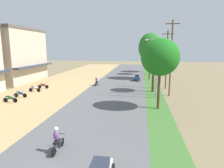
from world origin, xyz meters
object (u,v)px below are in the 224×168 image
motorbike_ahead_third (97,81)px  car_hatchback_blue (137,77)px  median_tree_second (154,56)px  utility_pole_near (171,58)px  parked_motorbike_sixth (35,88)px  parked_motorbike_fifth (20,94)px  median_tree_nearest (160,57)px  streetlamp_near (157,64)px  parked_motorbike_seventh (43,85)px  median_tree_third (150,47)px  streetlamp_mid (149,56)px  parked_motorbike_fourth (10,98)px  utility_pole_far (167,59)px  median_tree_fourth (150,46)px  motorbike_ahead_second (57,140)px  median_tree_fifth (150,50)px

motorbike_ahead_third → car_hatchback_blue: bearing=41.5°
median_tree_second → utility_pole_near: bearing=-44.1°
parked_motorbike_sixth → car_hatchback_blue: 18.91m
parked_motorbike_fifth → parked_motorbike_sixth: same height
median_tree_nearest → motorbike_ahead_third: bearing=128.7°
streetlamp_near → motorbike_ahead_third: bearing=143.1°
parked_motorbike_sixth → parked_motorbike_seventh: size_ratio=1.00×
median_tree_third → utility_pole_near: bearing=-81.2°
median_tree_second → median_tree_third: size_ratio=0.71×
motorbike_ahead_third → streetlamp_mid: bearing=68.4°
parked_motorbike_fourth → utility_pole_near: bearing=18.5°
streetlamp_mid → utility_pole_near: 29.42m
parked_motorbike_seventh → streetlamp_mid: 32.68m
utility_pole_near → streetlamp_near: bearing=-139.3°
parked_motorbike_seventh → streetlamp_near: bearing=-11.3°
parked_motorbike_sixth → parked_motorbike_seventh: 2.43m
parked_motorbike_fifth → streetlamp_mid: size_ratio=0.25×
median_tree_second → utility_pole_far: size_ratio=0.73×
parked_motorbike_fifth → utility_pole_near: (19.26, 3.99, 4.61)m
parked_motorbike_fifth → utility_pole_far: bearing=24.5°
streetlamp_near → car_hatchback_blue: streetlamp_near is taller
parked_motorbike_seventh → utility_pole_near: utility_pole_near is taller
parked_motorbike_fourth → motorbike_ahead_third: bearing=56.9°
median_tree_second → car_hatchback_blue: bearing=105.0°
median_tree_nearest → streetlamp_near: 4.71m
median_tree_third → motorbike_ahead_third: median_tree_third is taller
median_tree_fourth → utility_pole_far: 16.30m
parked_motorbike_fourth → median_tree_fourth: bearing=57.8°
parked_motorbike_fourth → motorbike_ahead_second: size_ratio=1.00×
parked_motorbike_fourth → parked_motorbike_sixth: bearing=91.9°
median_tree_second → motorbike_ahead_third: median_tree_second is taller
parked_motorbike_seventh → median_tree_third: (16.98, 12.12, 5.96)m
parked_motorbike_fourth → median_tree_second: 19.45m
median_tree_fourth → median_tree_fifth: (0.14, 5.39, -0.92)m
median_tree_nearest → utility_pole_near: 6.50m
median_tree_nearest → median_tree_second: median_tree_nearest is taller
parked_motorbike_fourth → motorbike_ahead_third: (7.71, 11.84, 0.30)m
parked_motorbike_sixth → motorbike_ahead_second: motorbike_ahead_second is taller
parked_motorbike_seventh → utility_pole_near: (19.14, -1.85, 4.61)m
median_tree_fourth → motorbike_ahead_third: median_tree_fourth is taller
median_tree_nearest → median_tree_fourth: size_ratio=0.88×
median_tree_nearest → median_tree_fourth: median_tree_fourth is taller
parked_motorbike_fifth → motorbike_ahead_second: 16.08m
parked_motorbike_fourth → car_hatchback_blue: size_ratio=0.90×
utility_pole_near → car_hatchback_blue: bearing=111.9°
parked_motorbike_fifth → median_tree_third: (17.10, 17.96, 5.96)m
median_tree_third → parked_motorbike_seventh: bearing=-144.5°
median_tree_third → car_hatchback_blue: size_ratio=4.65×
parked_motorbike_fifth → motorbike_ahead_second: size_ratio=1.00×
motorbike_ahead_second → motorbike_ahead_third: 21.84m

